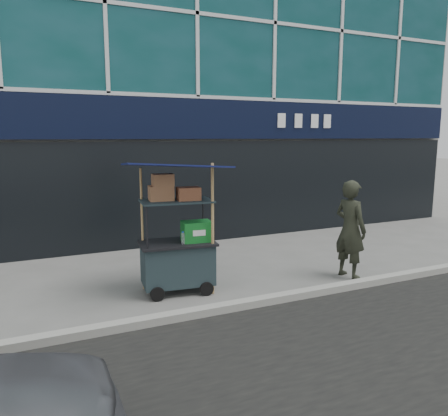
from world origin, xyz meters
name	(u,v)px	position (x,y,z in m)	size (l,w,h in m)	color
ground	(287,295)	(0.00, 0.00, 0.00)	(80.00, 80.00, 0.00)	#5F5F5A
curb	(294,295)	(0.00, -0.20, 0.06)	(80.00, 0.18, 0.12)	gray
building	(157,10)	(0.00, 6.95, 6.02)	(16.00, 6.20, 12.00)	slate
vendor_cart	(178,247)	(-1.53, 0.88, 0.75)	(1.70, 1.30, 2.15)	#182629
vendor_man	(350,229)	(1.50, 0.32, 0.88)	(0.64, 0.42, 1.76)	#25281D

